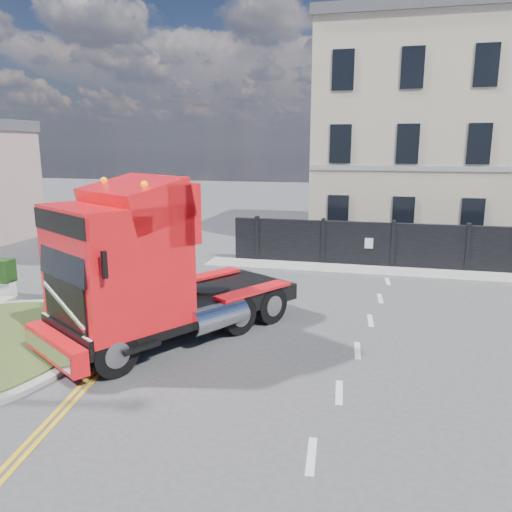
# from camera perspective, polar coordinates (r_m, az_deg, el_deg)

# --- Properties ---
(ground) EXTENTS (120.00, 120.00, 0.00)m
(ground) POSITION_cam_1_polar(r_m,az_deg,el_deg) (14.21, -0.53, -9.02)
(ground) COLOR #424244
(ground) RESTS_ON ground
(hoarding_fence) EXTENTS (18.80, 0.25, 2.00)m
(hoarding_fence) POSITION_cam_1_polar(r_m,az_deg,el_deg) (22.47, 21.85, 0.77)
(hoarding_fence) COLOR black
(hoarding_fence) RESTS_ON ground
(georgian_building) EXTENTS (12.30, 10.30, 12.80)m
(georgian_building) POSITION_cam_1_polar(r_m,az_deg,el_deg) (29.46, 19.52, 12.87)
(georgian_building) COLOR beige
(georgian_building) RESTS_ON ground
(pavement_far) EXTENTS (20.00, 1.60, 0.12)m
(pavement_far) POSITION_cam_1_polar(r_m,az_deg,el_deg) (21.72, 20.53, -2.05)
(pavement_far) COLOR #979792
(pavement_far) RESTS_ON ground
(truck) EXTENTS (6.11, 7.52, 4.32)m
(truck) POSITION_cam_1_polar(r_m,az_deg,el_deg) (13.34, -12.85, -2.05)
(truck) COLOR black
(truck) RESTS_ON ground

